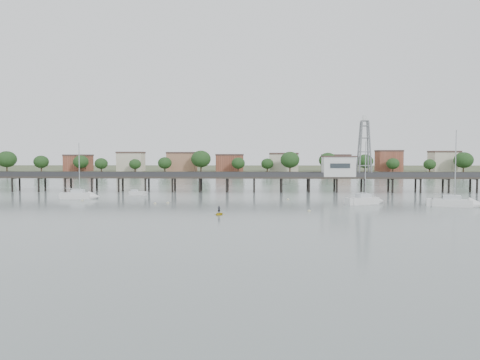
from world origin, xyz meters
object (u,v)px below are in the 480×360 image
object	(u,v)px
pier	(241,177)
sailboat_c	(368,201)
sailboat_d	(461,203)
lattice_tower	(364,149)
yellow_dinghy	(219,215)
white_tender	(137,193)
sailboat_b	(83,196)

from	to	relation	value
pier	sailboat_c	size ratio (longest dim) A/B	11.77
pier	sailboat_d	world-z (taller)	sailboat_d
lattice_tower	yellow_dinghy	bearing A→B (deg)	-125.36
pier	white_tender	size ratio (longest dim) A/B	36.49
sailboat_d	white_tender	world-z (taller)	sailboat_d
sailboat_b	lattice_tower	bearing A→B (deg)	16.18
lattice_tower	yellow_dinghy	xyz separation A→B (m)	(-33.29, -46.92, -11.10)
pier	sailboat_d	xyz separation A→B (m)	(41.60, -33.56, -3.16)
lattice_tower	white_tender	world-z (taller)	lattice_tower
sailboat_b	sailboat_d	bearing A→B (deg)	-11.18
sailboat_d	sailboat_c	distance (m)	16.40
lattice_tower	sailboat_d	distance (m)	36.58
sailboat_b	white_tender	distance (m)	13.10
lattice_tower	sailboat_d	xyz separation A→B (m)	(10.10, -33.56, -10.47)
yellow_dinghy	lattice_tower	bearing A→B (deg)	64.64
sailboat_c	sailboat_b	bearing A→B (deg)	147.87
sailboat_c	yellow_dinghy	world-z (taller)	sailboat_c
lattice_tower	sailboat_b	world-z (taller)	lattice_tower
sailboat_d	pier	bearing A→B (deg)	159.77
sailboat_b	white_tender	world-z (taller)	sailboat_b
white_tender	sailboat_c	bearing A→B (deg)	-7.76
white_tender	yellow_dinghy	xyz separation A→B (m)	(22.20, -35.54, -0.46)
sailboat_b	yellow_dinghy	size ratio (longest dim) A/B	5.65
sailboat_b	white_tender	size ratio (longest dim) A/B	3.12
pier	sailboat_d	bearing A→B (deg)	-38.90
lattice_tower	sailboat_c	distance (m)	31.59
lattice_tower	sailboat_b	distance (m)	68.93
lattice_tower	sailboat_c	size ratio (longest dim) A/B	1.22
lattice_tower	white_tender	size ratio (longest dim) A/B	3.77
sailboat_d	sailboat_c	bearing A→B (deg)	-176.56
white_tender	yellow_dinghy	size ratio (longest dim) A/B	1.81
sailboat_b	white_tender	xyz separation A→B (m)	(9.52, 8.99, -0.18)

